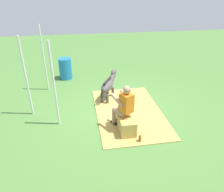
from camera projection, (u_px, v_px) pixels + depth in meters
ground_plane at (119, 109)px, 6.85m from camera, size 24.00×24.00×0.00m
hay_patch at (129, 112)px, 6.69m from camera, size 3.22×2.02×0.02m
hay_bale at (126, 124)px, 5.74m from camera, size 0.77×0.40×0.44m
person_seated at (124, 105)px, 5.63m from camera, size 0.72×0.60×1.32m
pony_standing at (108, 85)px, 7.27m from camera, size 1.22×0.81×0.87m
soda_bottle at (140, 138)px, 5.37m from camera, size 0.07×0.07×0.24m
water_barrel at (65, 69)px, 8.89m from camera, size 0.52×0.52×0.88m
tent_pole_left at (54, 86)px, 5.57m from camera, size 0.06×0.06×2.40m
tent_pole_right at (44, 59)px, 7.58m from camera, size 0.06×0.06×2.40m
tent_pole_mid at (26, 78)px, 6.04m from camera, size 0.06×0.06×2.40m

